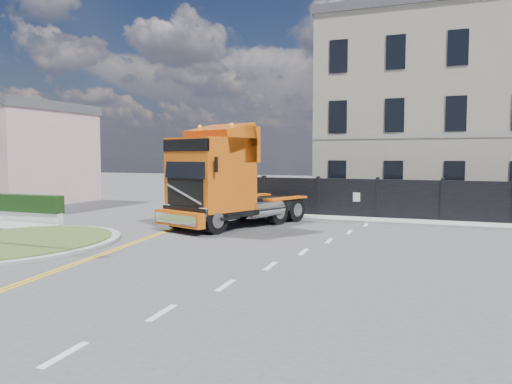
% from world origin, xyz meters
% --- Properties ---
extents(ground, '(120.00, 120.00, 0.00)m').
position_xyz_m(ground, '(0.00, 0.00, 0.00)').
color(ground, '#424244').
rests_on(ground, ground).
extents(traffic_island, '(6.80, 6.80, 0.17)m').
position_xyz_m(traffic_island, '(-7.00, -3.00, 0.08)').
color(traffic_island, '#999993').
rests_on(traffic_island, ground).
extents(seaside_bldg_pink, '(8.00, 8.00, 6.00)m').
position_xyz_m(seaside_bldg_pink, '(-20.00, 9.00, 3.00)').
color(seaside_bldg_pink, beige).
rests_on(seaside_bldg_pink, ground).
extents(hoarding_fence, '(18.80, 0.25, 2.00)m').
position_xyz_m(hoarding_fence, '(6.55, 9.00, 1.00)').
color(hoarding_fence, black).
rests_on(hoarding_fence, ground).
extents(georgian_building, '(12.30, 10.30, 12.80)m').
position_xyz_m(georgian_building, '(6.00, 16.50, 5.77)').
color(georgian_building, '#B6A690').
rests_on(georgian_building, ground).
extents(pavement_far, '(20.00, 1.60, 0.12)m').
position_xyz_m(pavement_far, '(6.00, 8.10, 0.06)').
color(pavement_far, '#999993').
rests_on(pavement_far, ground).
extents(truck, '(5.13, 7.86, 4.42)m').
position_xyz_m(truck, '(-1.97, 3.78, 1.98)').
color(truck, black).
rests_on(truck, ground).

